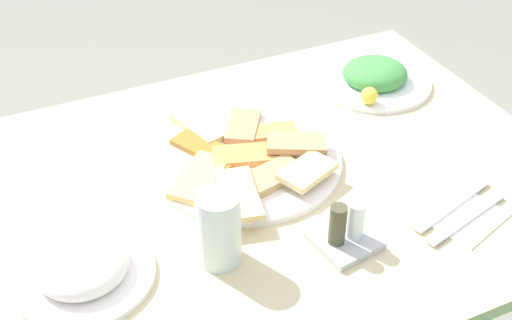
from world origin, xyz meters
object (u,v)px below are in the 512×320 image
at_px(dining_table, 263,222).
at_px(salad_plate_rice, 375,77).
at_px(pide_platter, 245,159).
at_px(fork, 453,205).
at_px(spoon, 467,218).
at_px(paper_napkin, 459,213).
at_px(soda_can, 219,228).
at_px(condiment_caddy, 346,232).
at_px(salad_plate_greens, 82,268).

relative_size(dining_table, salad_plate_rice, 4.48).
height_order(pide_platter, fork, pide_platter).
bearing_deg(salad_plate_rice, spoon, 77.09).
bearing_deg(spoon, salad_plate_rice, -117.94).
xyz_separation_m(paper_napkin, spoon, (0.00, 0.02, 0.00)).
height_order(pide_platter, paper_napkin, pide_platter).
bearing_deg(dining_table, paper_napkin, 139.90).
bearing_deg(spoon, soda_can, -27.63).
bearing_deg(fork, condiment_caddy, -16.83).
bearing_deg(salad_plate_rice, salad_plate_greens, 22.93).
bearing_deg(paper_napkin, fork, -90.00).
distance_m(pide_platter, soda_can, 0.24).
distance_m(salad_plate_rice, condiment_caddy, 0.49).
relative_size(salad_plate_rice, soda_can, 1.93).
bearing_deg(salad_plate_rice, pide_platter, 21.31).
xyz_separation_m(salad_plate_greens, fork, (-0.59, 0.10, -0.01)).
relative_size(paper_napkin, fork, 0.65).
distance_m(salad_plate_rice, fork, 0.40).
distance_m(salad_plate_rice, paper_napkin, 0.42).
height_order(pide_platter, salad_plate_rice, salad_plate_rice).
bearing_deg(spoon, fork, -105.03).
distance_m(paper_napkin, spoon, 0.02).
bearing_deg(salad_plate_rice, soda_can, 34.63).
bearing_deg(condiment_caddy, soda_can, -15.51).
relative_size(salad_plate_rice, fork, 1.26).
distance_m(fork, spoon, 0.04).
xyz_separation_m(pide_platter, paper_napkin, (-0.26, 0.27, -0.01)).
bearing_deg(dining_table, pide_platter, -81.77).
distance_m(salad_plate_rice, spoon, 0.44).
distance_m(salad_plate_greens, spoon, 0.60).
relative_size(soda_can, fork, 0.65).
relative_size(soda_can, paper_napkin, 1.01).
distance_m(pide_platter, salad_plate_rice, 0.38).
xyz_separation_m(paper_napkin, fork, (0.00, -0.02, 0.00)).
bearing_deg(soda_can, salad_plate_rice, -145.37).
distance_m(dining_table, spoon, 0.36).
bearing_deg(dining_table, soda_can, 45.74).
distance_m(salad_plate_greens, fork, 0.59).
height_order(salad_plate_rice, paper_napkin, salad_plate_rice).
relative_size(salad_plate_greens, soda_can, 1.72).
relative_size(salad_plate_greens, paper_napkin, 1.73).
bearing_deg(condiment_caddy, pide_platter, -77.59).
bearing_deg(soda_can, dining_table, -134.26).
relative_size(salad_plate_greens, fork, 1.12).
distance_m(salad_plate_greens, condiment_caddy, 0.39).
bearing_deg(soda_can, fork, 172.51).
xyz_separation_m(fork, spoon, (0.00, 0.04, 0.00)).
bearing_deg(fork, salad_plate_rice, -120.98).
height_order(paper_napkin, condiment_caddy, condiment_caddy).
distance_m(dining_table, soda_can, 0.25).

